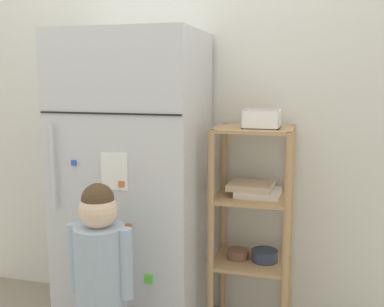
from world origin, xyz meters
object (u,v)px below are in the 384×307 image
Objects in this scene: child_standing at (100,266)px; pantry_shelf_unit at (253,213)px; fruit_bin at (264,121)px; refrigerator at (134,185)px.

child_standing is 0.83× the size of pantry_shelf_unit.
fruit_bin reaches higher than child_standing.
refrigerator is 0.76m from fruit_bin.
refrigerator reaches higher than child_standing.
pantry_shelf_unit is 0.49m from fruit_bin.
child_standing is at bearing -135.30° from fruit_bin.
pantry_shelf_unit is (0.62, 0.11, -0.14)m from refrigerator.
fruit_bin is at bearing 44.70° from child_standing.
child_standing is 0.85m from pantry_shelf_unit.
fruit_bin reaches higher than pantry_shelf_unit.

